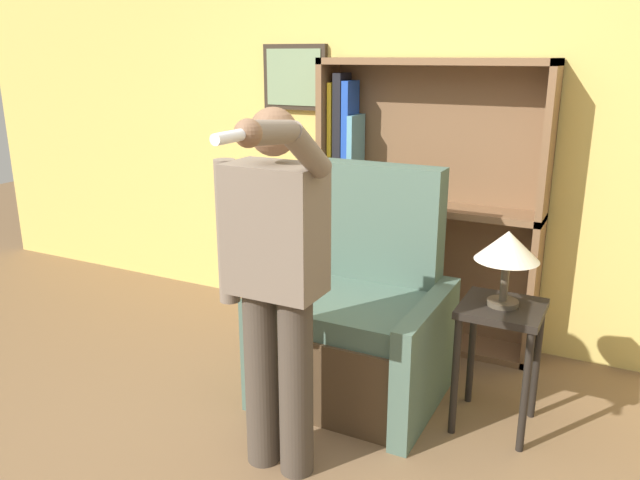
{
  "coord_description": "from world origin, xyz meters",
  "views": [
    {
      "loc": [
        1.13,
        -1.79,
        1.8
      ],
      "look_at": [
        -0.12,
        0.66,
        0.98
      ],
      "focal_mm": 35.0,
      "sensor_mm": 36.0,
      "label": 1
    }
  ],
  "objects_px": {
    "armchair": "(359,325)",
    "table_lamp": "(508,249)",
    "person_standing": "(274,278)",
    "side_table": "(500,332)",
    "bookcase": "(404,209)"
  },
  "relations": [
    {
      "from": "armchair",
      "to": "side_table",
      "type": "bearing_deg",
      "value": -0.96
    },
    {
      "from": "person_standing",
      "to": "bookcase",
      "type": "bearing_deg",
      "value": 89.95
    },
    {
      "from": "armchair",
      "to": "table_lamp",
      "type": "distance_m",
      "value": 0.92
    },
    {
      "from": "person_standing",
      "to": "side_table",
      "type": "xyz_separation_m",
      "value": [
        0.79,
        0.78,
        -0.4
      ]
    },
    {
      "from": "bookcase",
      "to": "side_table",
      "type": "relative_size",
      "value": 2.75
    },
    {
      "from": "bookcase",
      "to": "person_standing",
      "type": "xyz_separation_m",
      "value": [
        -0.0,
        -1.59,
        0.05
      ]
    },
    {
      "from": "armchair",
      "to": "table_lamp",
      "type": "height_order",
      "value": "armchair"
    },
    {
      "from": "side_table",
      "to": "person_standing",
      "type": "bearing_deg",
      "value": -135.49
    },
    {
      "from": "side_table",
      "to": "armchair",
      "type": "bearing_deg",
      "value": 179.04
    },
    {
      "from": "bookcase",
      "to": "person_standing",
      "type": "bearing_deg",
      "value": -90.05
    },
    {
      "from": "bookcase",
      "to": "armchair",
      "type": "relative_size",
      "value": 1.45
    },
    {
      "from": "side_table",
      "to": "table_lamp",
      "type": "distance_m",
      "value": 0.42
    },
    {
      "from": "side_table",
      "to": "table_lamp",
      "type": "relative_size",
      "value": 1.76
    },
    {
      "from": "bookcase",
      "to": "side_table",
      "type": "xyz_separation_m",
      "value": [
        0.79,
        -0.81,
        -0.35
      ]
    },
    {
      "from": "armchair",
      "to": "side_table",
      "type": "height_order",
      "value": "armchair"
    }
  ]
}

